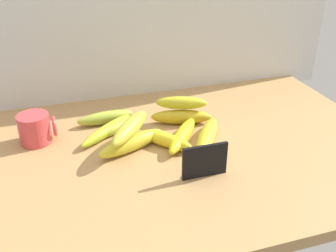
{
  "coord_description": "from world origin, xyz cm",
  "views": [
    {
      "loc": [
        -32.56,
        -83.4,
        57.7
      ],
      "look_at": [
        -5.1,
        4.13,
        8.0
      ],
      "focal_mm": 41.92,
      "sensor_mm": 36.0,
      "label": 1
    }
  ],
  "objects_px": {
    "banana_1": "(107,130)",
    "banana_2": "(120,126)",
    "chalkboard_sign": "(205,162)",
    "banana_5": "(182,135)",
    "banana_0": "(207,136)",
    "coffee_mug": "(36,129)",
    "banana_3": "(132,143)",
    "banana_6": "(106,118)",
    "banana_8": "(130,128)",
    "banana_9": "(181,103)",
    "banana_4": "(181,117)",
    "banana_7": "(166,140)"
  },
  "relations": [
    {
      "from": "banana_1",
      "to": "banana_2",
      "type": "xyz_separation_m",
      "value": [
        0.04,
        0.01,
        -0.0
      ]
    },
    {
      "from": "chalkboard_sign",
      "to": "banana_5",
      "type": "bearing_deg",
      "value": 88.79
    },
    {
      "from": "chalkboard_sign",
      "to": "banana_0",
      "type": "bearing_deg",
      "value": 65.17
    },
    {
      "from": "coffee_mug",
      "to": "banana_3",
      "type": "distance_m",
      "value": 0.26
    },
    {
      "from": "banana_6",
      "to": "banana_8",
      "type": "distance_m",
      "value": 0.17
    },
    {
      "from": "chalkboard_sign",
      "to": "banana_1",
      "type": "height_order",
      "value": "chalkboard_sign"
    },
    {
      "from": "banana_2",
      "to": "banana_9",
      "type": "relative_size",
      "value": 1.21
    },
    {
      "from": "banana_0",
      "to": "banana_2",
      "type": "xyz_separation_m",
      "value": [
        -0.21,
        0.14,
        -0.0
      ]
    },
    {
      "from": "banana_1",
      "to": "banana_5",
      "type": "xyz_separation_m",
      "value": [
        0.19,
        -0.09,
        0.0
      ]
    },
    {
      "from": "banana_0",
      "to": "banana_1",
      "type": "distance_m",
      "value": 0.28
    },
    {
      "from": "banana_6",
      "to": "banana_0",
      "type": "bearing_deg",
      "value": -39.04
    },
    {
      "from": "chalkboard_sign",
      "to": "banana_0",
      "type": "height_order",
      "value": "chalkboard_sign"
    },
    {
      "from": "banana_2",
      "to": "banana_8",
      "type": "bearing_deg",
      "value": -84.81
    },
    {
      "from": "coffee_mug",
      "to": "banana_2",
      "type": "relative_size",
      "value": 0.54
    },
    {
      "from": "banana_6",
      "to": "banana_4",
      "type": "bearing_deg",
      "value": -17.5
    },
    {
      "from": "coffee_mug",
      "to": "banana_7",
      "type": "height_order",
      "value": "coffee_mug"
    },
    {
      "from": "chalkboard_sign",
      "to": "banana_3",
      "type": "xyz_separation_m",
      "value": [
        -0.14,
        0.16,
        -0.02
      ]
    },
    {
      "from": "banana_6",
      "to": "banana_7",
      "type": "relative_size",
      "value": 1.07
    },
    {
      "from": "chalkboard_sign",
      "to": "banana_2",
      "type": "height_order",
      "value": "chalkboard_sign"
    },
    {
      "from": "banana_4",
      "to": "banana_7",
      "type": "relative_size",
      "value": 1.14
    },
    {
      "from": "banana_3",
      "to": "banana_8",
      "type": "relative_size",
      "value": 1.04
    },
    {
      "from": "coffee_mug",
      "to": "banana_1",
      "type": "bearing_deg",
      "value": -6.72
    },
    {
      "from": "banana_3",
      "to": "banana_5",
      "type": "distance_m",
      "value": 0.14
    },
    {
      "from": "banana_7",
      "to": "coffee_mug",
      "type": "bearing_deg",
      "value": 159.1
    },
    {
      "from": "banana_3",
      "to": "banana_7",
      "type": "relative_size",
      "value": 1.27
    },
    {
      "from": "banana_5",
      "to": "banana_6",
      "type": "relative_size",
      "value": 1.17
    },
    {
      "from": "banana_5",
      "to": "banana_1",
      "type": "bearing_deg",
      "value": 153.43
    },
    {
      "from": "banana_1",
      "to": "banana_8",
      "type": "relative_size",
      "value": 1.1
    },
    {
      "from": "banana_5",
      "to": "banana_6",
      "type": "distance_m",
      "value": 0.25
    },
    {
      "from": "coffee_mug",
      "to": "banana_9",
      "type": "bearing_deg",
      "value": -0.79
    },
    {
      "from": "banana_1",
      "to": "banana_9",
      "type": "bearing_deg",
      "value": 4.16
    },
    {
      "from": "banana_5",
      "to": "banana_7",
      "type": "height_order",
      "value": "banana_5"
    },
    {
      "from": "banana_6",
      "to": "banana_3",
      "type": "bearing_deg",
      "value": -76.38
    },
    {
      "from": "banana_7",
      "to": "banana_8",
      "type": "height_order",
      "value": "banana_8"
    },
    {
      "from": "banana_7",
      "to": "banana_9",
      "type": "relative_size",
      "value": 1.04
    },
    {
      "from": "banana_3",
      "to": "banana_7",
      "type": "bearing_deg",
      "value": -4.33
    },
    {
      "from": "coffee_mug",
      "to": "banana_6",
      "type": "height_order",
      "value": "coffee_mug"
    },
    {
      "from": "banana_8",
      "to": "banana_9",
      "type": "xyz_separation_m",
      "value": [
        0.18,
        0.11,
        -0.0
      ]
    },
    {
      "from": "banana_7",
      "to": "banana_8",
      "type": "bearing_deg",
      "value": 172.39
    },
    {
      "from": "coffee_mug",
      "to": "banana_8",
      "type": "relative_size",
      "value": 0.52
    },
    {
      "from": "banana_8",
      "to": "banana_9",
      "type": "height_order",
      "value": "banana_8"
    },
    {
      "from": "banana_3",
      "to": "banana_6",
      "type": "bearing_deg",
      "value": 103.62
    },
    {
      "from": "banana_6",
      "to": "banana_7",
      "type": "height_order",
      "value": "same"
    },
    {
      "from": "banana_0",
      "to": "banana_7",
      "type": "distance_m",
      "value": 0.11
    },
    {
      "from": "coffee_mug",
      "to": "banana_4",
      "type": "bearing_deg",
      "value": -2.21
    },
    {
      "from": "chalkboard_sign",
      "to": "banana_2",
      "type": "distance_m",
      "value": 0.31
    },
    {
      "from": "banana_8",
      "to": "banana_9",
      "type": "relative_size",
      "value": 1.27
    },
    {
      "from": "banana_2",
      "to": "banana_8",
      "type": "xyz_separation_m",
      "value": [
        0.01,
        -0.1,
        0.05
      ]
    },
    {
      "from": "banana_5",
      "to": "banana_8",
      "type": "height_order",
      "value": "banana_8"
    },
    {
      "from": "coffee_mug",
      "to": "banana_5",
      "type": "height_order",
      "value": "coffee_mug"
    }
  ]
}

